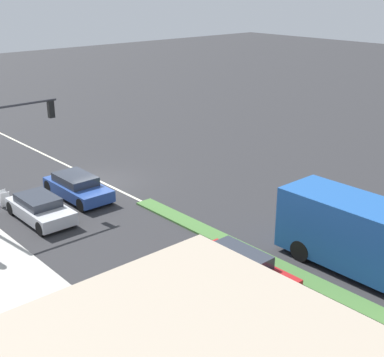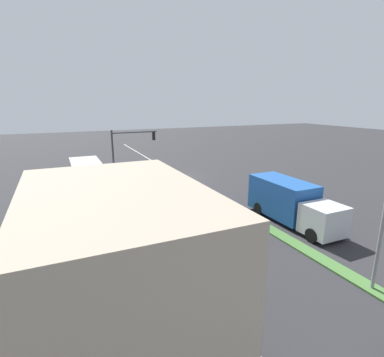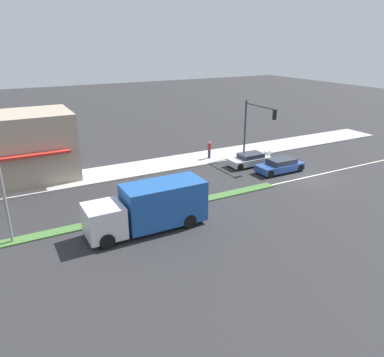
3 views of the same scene
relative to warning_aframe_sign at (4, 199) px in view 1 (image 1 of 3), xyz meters
name	(u,v)px [view 1 (image 1 of 3)]	position (x,y,z in m)	size (l,w,h in m)	color
lane_marking_center	(102,182)	(-5.64, 0.26, -0.42)	(0.16, 60.00, 0.01)	beige
warning_aframe_sign	(4,199)	(0.00, 0.00, 0.00)	(0.45, 0.53, 0.84)	silver
delivery_truck	(365,238)	(-7.84, 15.69, 1.04)	(2.44, 7.50, 2.87)	silver
hatchback_red	(239,270)	(-3.44, 13.22, 0.23)	(1.87, 4.38, 1.34)	#AD1E1E
sedan_silver	(40,208)	(-0.64, 2.74, 0.16)	(1.80, 4.01, 1.18)	#B7BABF
coupe_blue	(77,187)	(-3.44, 1.42, 0.18)	(1.85, 4.34, 1.23)	#284793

